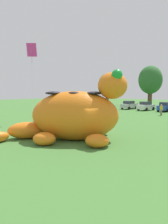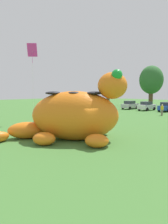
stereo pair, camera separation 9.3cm
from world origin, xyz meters
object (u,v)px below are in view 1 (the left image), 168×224
Objects in this scene: giant_inflatable_creature at (75,115)px; car_blue at (166,107)px; car_white at (146,106)px; spectator_by_cars at (161,110)px; car_silver at (129,105)px; tethered_flying_kite at (32,51)px.

car_blue is at bearing 99.15° from giant_inflatable_creature.
car_white reaches higher than spectator_by_cars.
car_silver and car_blue have the same top height.
car_white is at bearing 106.71° from giant_inflatable_creature.
tethered_flying_kite reaches higher than giant_inflatable_creature.
car_blue is at bearing 77.10° from tethered_flying_kite.
giant_inflatable_creature is at bearing -80.85° from car_blue.
car_blue is 7.22m from spectator_by_cars.
car_white and car_blue have the same top height.
car_silver is at bearing 113.85° from giant_inflatable_creature.
car_blue is at bearing 0.89° from car_silver.
car_silver is 0.46× the size of tethered_flying_kite.
car_white is at bearing -5.30° from car_silver.
giant_inflatable_creature is 2.13× the size of car_white.
car_silver is 1.00× the size of car_white.
car_white is at bearing 85.34° from tethered_flying_kite.
car_blue is 0.45× the size of tethered_flying_kite.
giant_inflatable_creature is 27.53m from car_blue.
car_white is 25.08m from tethered_flying_kite.
car_silver is at bearing -179.11° from car_blue.
car_blue is 2.41× the size of spectator_by_cars.
car_white is (3.94, -0.37, 0.00)m from car_silver.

